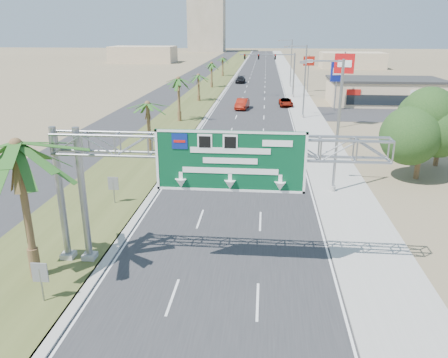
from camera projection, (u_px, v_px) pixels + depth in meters
name	position (u px, v px, depth m)	size (l,w,h in m)	color
road	(258.00, 77.00, 117.40)	(12.00, 300.00, 0.02)	#28282B
sidewalk_right	(290.00, 77.00, 116.64)	(4.00, 300.00, 0.10)	#9E9B93
median_grass	(221.00, 76.00, 118.26)	(7.00, 300.00, 0.12)	#444E22
opposing_road	(195.00, 76.00, 118.89)	(8.00, 300.00, 0.02)	#28282B
sign_gantry	(199.00, 157.00, 21.27)	(16.75, 1.24, 7.50)	gray
palm_near	(16.00, 146.00, 19.89)	(5.70, 5.70, 8.35)	brown
palm_row_b	(148.00, 105.00, 43.18)	(3.99, 3.99, 5.95)	brown
palm_row_c	(178.00, 80.00, 58.00)	(3.99, 3.99, 6.75)	brown
palm_row_d	(198.00, 76.00, 75.36)	(3.99, 3.99, 5.45)	brown
palm_row_e	(212.00, 64.00, 93.04)	(3.99, 3.99, 6.15)	brown
palm_row_f	(223.00, 58.00, 116.71)	(3.99, 3.99, 5.75)	brown
streetlight_near	(335.00, 133.00, 32.35)	(3.27, 0.44, 10.00)	gray
streetlight_mid	(303.00, 85.00, 60.61)	(3.27, 0.44, 10.00)	gray
streetlight_far	(290.00, 65.00, 94.52)	(3.27, 0.44, 10.00)	gray
signal_mast	(283.00, 71.00, 79.56)	(10.28, 0.71, 8.00)	gray
store_building	(384.00, 92.00, 73.38)	(18.00, 10.00, 4.00)	tan
oak_near	(424.00, 126.00, 35.50)	(4.50, 4.50, 6.80)	brown
oak_far	(442.00, 125.00, 39.23)	(3.50, 3.50, 5.60)	brown
median_signback_a	(40.00, 275.00, 19.66)	(0.75, 0.08, 2.08)	gray
median_signback_b	(113.00, 185.00, 31.02)	(0.75, 0.08, 2.08)	gray
tower_distant	(207.00, 19.00, 246.41)	(20.00, 16.00, 35.00)	gray
building_distant_left	(143.00, 54.00, 167.48)	(24.00, 14.00, 6.00)	tan
building_distant_right	(352.00, 60.00, 142.22)	(20.00, 12.00, 5.00)	tan
car_left_lane	(217.00, 150.00, 42.99)	(1.57, 3.90, 1.33)	black
car_mid_lane	(242.00, 104.00, 69.03)	(1.73, 4.96, 1.64)	maroon
car_right_lane	(286.00, 102.00, 71.60)	(2.11, 4.57, 1.27)	gray
car_far	(241.00, 80.00, 102.92)	(2.07, 5.10, 1.48)	black
pole_sign_red_near	(344.00, 68.00, 53.87)	(2.39, 0.93, 9.40)	gray
pole_sign_blue	(337.00, 73.00, 66.27)	(2.00, 0.85, 7.66)	gray
pole_sign_red_far	(309.00, 63.00, 86.76)	(2.22, 0.54, 7.17)	gray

